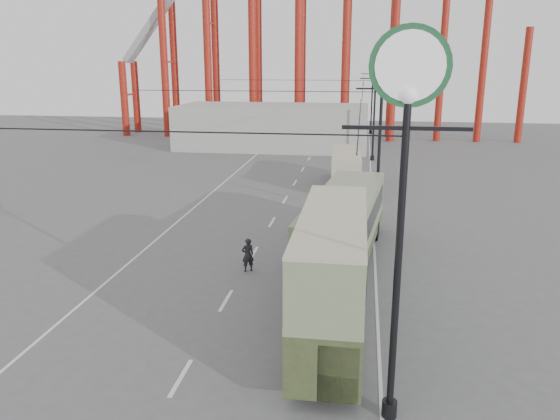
% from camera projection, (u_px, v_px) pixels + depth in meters
% --- Properties ---
extents(ground, '(160.00, 160.00, 0.00)m').
position_uv_depth(ground, '(226.00, 349.00, 19.44)').
color(ground, '#555558').
rests_on(ground, ground).
extents(road_markings, '(12.52, 120.00, 0.01)m').
position_uv_depth(road_markings, '(282.00, 207.00, 38.36)').
color(road_markings, silver).
rests_on(road_markings, ground).
extents(lamp_post_near, '(3.20, 0.44, 10.80)m').
position_uv_depth(lamp_post_near, '(405.00, 146.00, 13.70)').
color(lamp_post_near, black).
rests_on(lamp_post_near, ground).
extents(lamp_post_mid, '(3.20, 0.44, 9.32)m').
position_uv_depth(lamp_post_mid, '(379.00, 147.00, 34.57)').
color(lamp_post_mid, black).
rests_on(lamp_post_mid, ground).
extents(lamp_post_far, '(3.20, 0.44, 9.32)m').
position_uv_depth(lamp_post_far, '(374.00, 115.00, 55.56)').
color(lamp_post_far, black).
rests_on(lamp_post_far, ground).
extents(lamp_post_distant, '(3.20, 0.44, 9.32)m').
position_uv_depth(lamp_post_distant, '(372.00, 100.00, 76.55)').
color(lamp_post_distant, black).
rests_on(lamp_post_distant, ground).
extents(fairground_shed, '(22.00, 10.00, 5.00)m').
position_uv_depth(fairground_shed, '(273.00, 127.00, 64.49)').
color(fairground_shed, '#9D9D98').
rests_on(fairground_shed, ground).
extents(double_decker_bus, '(2.32, 8.99, 4.83)m').
position_uv_depth(double_decker_bus, '(332.00, 272.00, 19.31)').
color(double_decker_bus, '#353E21').
rests_on(double_decker_bus, ground).
extents(single_decker_green, '(4.22, 12.56, 3.48)m').
position_uv_depth(single_decker_green, '(345.00, 224.00, 27.69)').
color(single_decker_green, gray).
rests_on(single_decker_green, ground).
extents(single_decker_cream, '(2.52, 9.00, 2.78)m').
position_uv_depth(single_decker_cream, '(346.00, 167.00, 44.78)').
color(single_decker_cream, '#B9B195').
rests_on(single_decker_cream, ground).
extents(pedestrian, '(0.73, 0.65, 1.68)m').
position_uv_depth(pedestrian, '(248.00, 255.00, 26.49)').
color(pedestrian, black).
rests_on(pedestrian, ground).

